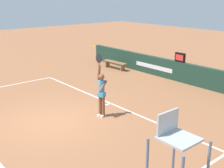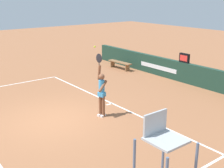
{
  "view_description": "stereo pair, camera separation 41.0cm",
  "coord_description": "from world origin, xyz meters",
  "px_view_note": "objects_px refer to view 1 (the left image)",
  "views": [
    {
      "loc": [
        8.93,
        -4.69,
        4.4
      ],
      "look_at": [
        1.12,
        1.85,
        1.29
      ],
      "focal_mm": 46.98,
      "sensor_mm": 36.0,
      "label": 1
    },
    {
      "loc": [
        9.18,
        -4.37,
        4.4
      ],
      "look_at": [
        1.12,
        1.85,
        1.29
      ],
      "focal_mm": 46.98,
      "sensor_mm": 36.0,
      "label": 2
    }
  ],
  "objects_px": {
    "speed_display": "(180,57)",
    "tennis_ball": "(95,47)",
    "courtside_bench_far": "(115,63)",
    "umpire_chair": "(175,161)",
    "tennis_player": "(101,91)"
  },
  "relations": [
    {
      "from": "tennis_ball",
      "to": "courtside_bench_far",
      "type": "height_order",
      "value": "tennis_ball"
    },
    {
      "from": "umpire_chair",
      "to": "courtside_bench_far",
      "type": "bearing_deg",
      "value": 144.08
    },
    {
      "from": "speed_display",
      "to": "courtside_bench_far",
      "type": "height_order",
      "value": "speed_display"
    },
    {
      "from": "speed_display",
      "to": "tennis_ball",
      "type": "height_order",
      "value": "tennis_ball"
    },
    {
      "from": "speed_display",
      "to": "tennis_ball",
      "type": "relative_size",
      "value": 8.18
    },
    {
      "from": "umpire_chair",
      "to": "courtside_bench_far",
      "type": "distance_m",
      "value": 13.21
    },
    {
      "from": "tennis_player",
      "to": "umpire_chair",
      "type": "distance_m",
      "value": 5.97
    },
    {
      "from": "speed_display",
      "to": "umpire_chair",
      "type": "xyz_separation_m",
      "value": [
        6.44,
        -8.57,
        0.33
      ]
    },
    {
      "from": "speed_display",
      "to": "tennis_ball",
      "type": "bearing_deg",
      "value": -82.0
    },
    {
      "from": "tennis_player",
      "to": "umpire_chair",
      "type": "relative_size",
      "value": 0.96
    },
    {
      "from": "speed_display",
      "to": "courtside_bench_far",
      "type": "distance_m",
      "value": 4.4
    },
    {
      "from": "courtside_bench_far",
      "to": "tennis_player",
      "type": "bearing_deg",
      "value": -44.37
    },
    {
      "from": "tennis_player",
      "to": "umpire_chair",
      "type": "height_order",
      "value": "umpire_chair"
    },
    {
      "from": "tennis_ball",
      "to": "umpire_chair",
      "type": "relative_size",
      "value": 0.03
    },
    {
      "from": "speed_display",
      "to": "tennis_ball",
      "type": "xyz_separation_m",
      "value": [
        0.86,
        -6.15,
        1.34
      ]
    }
  ]
}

